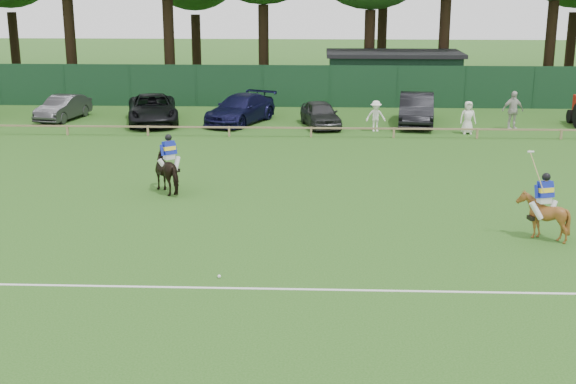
# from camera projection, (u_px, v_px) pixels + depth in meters

# --- Properties ---
(ground) EXTENTS (160.00, 160.00, 0.00)m
(ground) POSITION_uv_depth(u_px,v_px,m) (264.00, 274.00, 20.12)
(ground) COLOR #1E4C14
(ground) RESTS_ON ground
(horse_dark) EXTENTS (1.79, 1.94, 1.54)m
(horse_dark) POSITION_uv_depth(u_px,v_px,m) (170.00, 171.00, 27.65)
(horse_dark) COLOR black
(horse_dark) RESTS_ON ground
(horse_chestnut) EXTENTS (1.44, 1.54, 1.41)m
(horse_chestnut) POSITION_uv_depth(u_px,v_px,m) (543.00, 216.00, 22.66)
(horse_chestnut) COLOR brown
(horse_chestnut) RESTS_ON ground
(sedan_grey) EXTENTS (2.18, 4.23, 1.33)m
(sedan_grey) POSITION_uv_depth(u_px,v_px,m) (63.00, 108.00, 41.76)
(sedan_grey) COLOR #303033
(sedan_grey) RESTS_ON ground
(suv_black) EXTENTS (3.69, 5.87, 1.51)m
(suv_black) POSITION_uv_depth(u_px,v_px,m) (153.00, 109.00, 40.76)
(suv_black) COLOR black
(suv_black) RESTS_ON ground
(sedan_navy) EXTENTS (3.97, 5.57, 1.50)m
(sedan_navy) POSITION_uv_depth(u_px,v_px,m) (240.00, 109.00, 40.83)
(sedan_navy) COLOR #12133B
(sedan_navy) RESTS_ON ground
(hatch_grey) EXTENTS (2.43, 4.16, 1.33)m
(hatch_grey) POSITION_uv_depth(u_px,v_px,m) (320.00, 114.00, 39.83)
(hatch_grey) COLOR #2C2C2E
(hatch_grey) RESTS_ON ground
(estate_black) EXTENTS (2.33, 5.17, 1.65)m
(estate_black) POSITION_uv_depth(u_px,v_px,m) (416.00, 109.00, 40.34)
(estate_black) COLOR black
(estate_black) RESTS_ON ground
(spectator_left) EXTENTS (1.06, 0.68, 1.55)m
(spectator_left) POSITION_uv_depth(u_px,v_px,m) (376.00, 116.00, 38.62)
(spectator_left) COLOR white
(spectator_left) RESTS_ON ground
(spectator_mid) EXTENTS (1.24, 0.74, 1.98)m
(spectator_mid) POSITION_uv_depth(u_px,v_px,m) (513.00, 110.00, 38.99)
(spectator_mid) COLOR beige
(spectator_mid) RESTS_ON ground
(spectator_right) EXTENTS (0.83, 0.57, 1.63)m
(spectator_right) POSITION_uv_depth(u_px,v_px,m) (468.00, 118.00, 38.00)
(spectator_right) COLOR white
(spectator_right) RESTS_ON ground
(rider_dark) EXTENTS (0.81, 0.70, 1.41)m
(rider_dark) POSITION_uv_depth(u_px,v_px,m) (169.00, 152.00, 27.45)
(rider_dark) COLOR silver
(rider_dark) RESTS_ON ground
(rider_chestnut) EXTENTS (0.98, 0.52, 2.05)m
(rider_chestnut) POSITION_uv_depth(u_px,v_px,m) (545.00, 194.00, 22.47)
(rider_chestnut) COLOR silver
(rider_chestnut) RESTS_ON ground
(polo_ball) EXTENTS (0.09, 0.09, 0.09)m
(polo_ball) POSITION_uv_depth(u_px,v_px,m) (219.00, 276.00, 19.85)
(polo_ball) COLOR silver
(polo_ball) RESTS_ON ground
(pitch_lines) EXTENTS (60.00, 5.10, 0.01)m
(pitch_lines) POSITION_uv_depth(u_px,v_px,m) (253.00, 333.00, 16.75)
(pitch_lines) COLOR silver
(pitch_lines) RESTS_ON ground
(pitch_rail) EXTENTS (62.10, 0.10, 0.50)m
(pitch_rail) POSITION_uv_depth(u_px,v_px,m) (291.00, 128.00, 37.33)
(pitch_rail) COLOR #997F5B
(pitch_rail) RESTS_ON ground
(perimeter_fence) EXTENTS (92.08, 0.08, 2.50)m
(perimeter_fence) POSITION_uv_depth(u_px,v_px,m) (296.00, 86.00, 45.77)
(perimeter_fence) COLOR #14351E
(perimeter_fence) RESTS_ON ground
(utility_shed) EXTENTS (8.40, 4.40, 3.04)m
(utility_shed) POSITION_uv_depth(u_px,v_px,m) (393.00, 76.00, 48.34)
(utility_shed) COLOR #14331E
(utility_shed) RESTS_ON ground
(tree_row) EXTENTS (96.00, 12.00, 21.00)m
(tree_row) POSITION_uv_depth(u_px,v_px,m) (328.00, 89.00, 53.73)
(tree_row) COLOR #26561C
(tree_row) RESTS_ON ground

